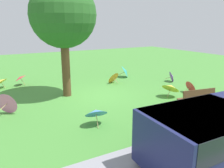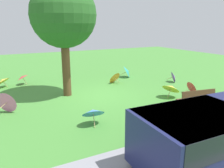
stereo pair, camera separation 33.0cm
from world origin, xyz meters
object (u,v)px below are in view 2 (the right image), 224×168
at_px(parasol_blue_0, 93,112).
at_px(parasol_orange_0, 114,77).
at_px(van_dark, 218,131).
at_px(parasol_yellow_1, 3,80).
at_px(parasol_red_3, 192,87).
at_px(parasol_pink_0, 8,102).
at_px(park_bench, 196,99).
at_px(parasol_teal_0, 127,71).
at_px(parasol_purple_0, 174,77).
at_px(parasol_yellow_0, 171,88).
at_px(shade_tree, 63,15).
at_px(parasol_red_4, 22,77).

xyz_separation_m(parasol_blue_0, parasol_orange_0, (-3.44, -4.93, -0.10)).
xyz_separation_m(van_dark, parasol_yellow_1, (4.56, -10.63, -0.50)).
bearing_deg(parasol_red_3, parasol_blue_0, 10.43).
relative_size(parasol_pink_0, parasol_red_3, 1.26).
bearing_deg(parasol_orange_0, park_bench, 99.58).
bearing_deg(parasol_teal_0, parasol_blue_0, 49.63).
xyz_separation_m(van_dark, parasol_pink_0, (4.51, -6.34, -0.46)).
distance_m(parasol_purple_0, parasol_red_3, 2.43).
height_order(van_dark, parasol_yellow_0, van_dark).
xyz_separation_m(parasol_blue_0, parasol_pink_0, (2.64, -2.70, -0.03)).
height_order(park_bench, shade_tree, shade_tree).
relative_size(park_bench, parasol_blue_0, 1.75).
bearing_deg(parasol_blue_0, parasol_teal_0, -130.37).
relative_size(park_bench, parasol_teal_0, 1.63).
bearing_deg(parasol_red_3, parasol_orange_0, -55.29).
relative_size(parasol_blue_0, parasol_yellow_0, 0.86).
relative_size(parasol_purple_0, parasol_yellow_0, 0.67).
xyz_separation_m(parasol_blue_0, parasol_yellow_0, (-4.64, -1.14, 0.02)).
distance_m(van_dark, parasol_pink_0, 7.79).
bearing_deg(van_dark, parasol_orange_0, -100.42).
bearing_deg(parasol_yellow_1, parasol_yellow_0, 141.38).
height_order(parasol_yellow_0, parasol_teal_0, parasol_teal_0).
bearing_deg(parasol_yellow_0, parasol_red_4, -43.69).
bearing_deg(van_dark, parasol_red_4, -72.05).
xyz_separation_m(parasol_pink_0, parasol_yellow_0, (-7.29, 1.56, 0.05)).
xyz_separation_m(park_bench, parasol_blue_0, (4.39, -0.68, 0.02)).
relative_size(shade_tree, parasol_orange_0, 5.88).
distance_m(parasol_yellow_0, parasol_teal_0, 4.78).
xyz_separation_m(shade_tree, parasol_blue_0, (0.18, 3.83, -3.43)).
bearing_deg(parasol_red_4, parasol_red_3, 142.06).
bearing_deg(parasol_orange_0, shade_tree, 18.53).
relative_size(parasol_yellow_0, parasol_red_4, 1.18).
height_order(park_bench, parasol_purple_0, park_bench).
bearing_deg(parasol_red_4, parasol_yellow_0, 136.31).
bearing_deg(van_dark, park_bench, -130.47).
height_order(park_bench, parasol_red_4, park_bench).
distance_m(park_bench, parasol_blue_0, 4.44).
height_order(parasol_blue_0, parasol_yellow_1, parasol_blue_0).
height_order(parasol_teal_0, parasol_orange_0, parasol_teal_0).
bearing_deg(parasol_red_4, parasol_orange_0, 156.56).
xyz_separation_m(parasol_purple_0, parasol_blue_0, (6.91, 3.40, 0.15)).
bearing_deg(parasol_teal_0, park_bench, 84.55).
distance_m(parasol_purple_0, parasol_teal_0, 3.14).
bearing_deg(parasol_purple_0, parasol_red_4, -23.54).
bearing_deg(shade_tree, van_dark, 102.72).
distance_m(parasol_purple_0, parasol_orange_0, 3.79).
bearing_deg(parasol_orange_0, parasol_red_4, -23.44).
relative_size(parasol_yellow_0, parasol_teal_0, 1.08).
relative_size(park_bench, parasol_pink_0, 1.81).
height_order(parasol_red_3, parasol_teal_0, parasol_teal_0).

